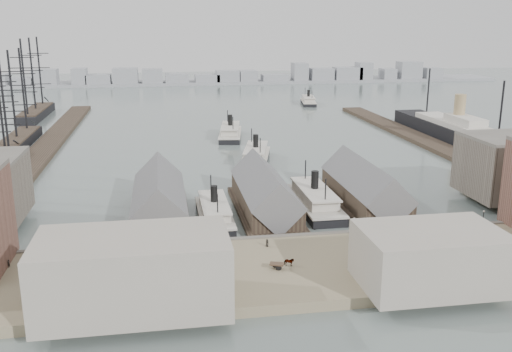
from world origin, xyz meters
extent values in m
plane|color=#566360|center=(0.00, 0.00, 0.00)|extent=(900.00, 900.00, 0.00)
cube|color=#7A6D52|center=(0.00, -20.00, 1.00)|extent=(180.00, 30.00, 2.00)
cube|color=#59544C|center=(0.00, -5.20, 1.15)|extent=(180.00, 1.20, 2.30)
cube|color=#2D231C|center=(-68.00, 100.00, 0.80)|extent=(10.00, 220.00, 1.60)
cube|color=#2D231C|center=(78.00, 90.00, 0.80)|extent=(10.00, 180.00, 1.60)
cube|color=#2D231C|center=(-26.00, 16.00, 0.60)|extent=(14.00, 42.00, 1.20)
cube|color=#2D231C|center=(-26.00, 17.00, 3.70)|extent=(12.00, 36.00, 5.00)
cube|color=#59595B|center=(-26.00, 17.00, 6.30)|extent=(12.60, 37.00, 12.60)
cube|color=#2D231C|center=(0.00, 16.00, 0.60)|extent=(14.00, 42.00, 1.20)
cube|color=#2D231C|center=(0.00, 17.00, 3.70)|extent=(12.00, 36.00, 5.00)
cube|color=#59595B|center=(0.00, 17.00, 6.30)|extent=(12.60, 37.00, 12.60)
cube|color=#2D231C|center=(26.00, 16.00, 0.60)|extent=(14.00, 42.00, 1.20)
cube|color=#2D231C|center=(26.00, 17.00, 3.70)|extent=(12.00, 36.00, 5.00)
cube|color=#59595B|center=(26.00, 17.00, 6.30)|extent=(12.60, 37.00, 12.60)
cube|color=gray|center=(20.00, -32.00, 7.00)|extent=(24.00, 16.00, 10.00)
cube|color=gray|center=(-30.00, -32.00, 8.00)|extent=(30.00, 16.00, 12.00)
cylinder|color=black|center=(-45.00, -7.00, 3.80)|extent=(0.16, 0.16, 3.60)
sphere|color=beige|center=(-45.00, -7.00, 5.70)|extent=(0.44, 0.44, 0.44)
cylinder|color=black|center=(-15.00, -7.00, 3.80)|extent=(0.16, 0.16, 3.60)
sphere|color=beige|center=(-15.00, -7.00, 5.70)|extent=(0.44, 0.44, 0.44)
cylinder|color=black|center=(15.00, -7.00, 3.80)|extent=(0.16, 0.16, 3.60)
sphere|color=beige|center=(15.00, -7.00, 5.70)|extent=(0.44, 0.44, 0.44)
cylinder|color=black|center=(45.00, -7.00, 3.80)|extent=(0.16, 0.16, 3.60)
sphere|color=beige|center=(45.00, -7.00, 5.70)|extent=(0.44, 0.44, 0.44)
cube|color=gray|center=(0.00, 340.00, 1.00)|extent=(500.00, 40.00, 2.00)
cube|color=gray|center=(-123.57, 330.00, 3.62)|extent=(14.71, 14.00, 7.23)
cube|color=gray|center=(-107.98, 330.00, 6.62)|extent=(17.63, 14.00, 13.23)
cube|color=gray|center=(-83.49, 330.00, 6.79)|extent=(10.74, 14.00, 13.58)
cube|color=gray|center=(-69.86, 330.00, 4.32)|extent=(18.06, 14.00, 8.64)
cube|color=gray|center=(-49.92, 330.00, 6.64)|extent=(18.55, 14.00, 13.29)
cube|color=gray|center=(-29.70, 330.00, 6.24)|extent=(15.33, 14.00, 12.47)
cube|color=gray|center=(-11.29, 330.00, 4.36)|extent=(17.56, 14.00, 8.72)
cube|color=gray|center=(11.96, 330.00, 3.82)|extent=(18.76, 14.00, 7.63)
cube|color=gray|center=(27.85, 330.00, 5.17)|extent=(17.61, 14.00, 10.35)
cube|color=gray|center=(44.04, 330.00, 5.15)|extent=(13.38, 14.00, 10.30)
cube|color=gray|center=(65.61, 330.00, 3.38)|extent=(20.73, 14.00, 6.75)
cube|color=gray|center=(85.69, 330.00, 7.79)|extent=(11.51, 14.00, 15.57)
cube|color=gray|center=(103.47, 330.00, 5.63)|extent=(18.17, 14.00, 11.26)
cube|color=gray|center=(125.20, 330.00, 5.92)|extent=(21.81, 14.00, 11.83)
cube|color=gray|center=(139.05, 330.00, 7.75)|extent=(11.12, 14.00, 15.50)
cube|color=gray|center=(159.69, 330.00, 5.14)|extent=(10.90, 14.00, 10.29)
cube|color=gray|center=(177.90, 330.00, 7.86)|extent=(17.95, 14.00, 15.72)
cube|color=gray|center=(197.92, 330.00, 5.26)|extent=(14.21, 14.00, 10.51)
cube|color=black|center=(-13.00, 13.08, 0.82)|extent=(7.33, 25.65, 1.65)
cube|color=beige|center=(-13.00, 13.08, 2.02)|extent=(7.70, 25.65, 0.46)
cube|color=beige|center=(-13.00, 13.08, 3.30)|extent=(5.95, 18.32, 2.02)
cube|color=beige|center=(-13.00, 13.08, 4.58)|extent=(6.41, 20.16, 0.37)
cylinder|color=black|center=(-13.00, 13.08, 6.60)|extent=(1.65, 1.65, 4.12)
cylinder|color=black|center=(-13.00, 21.32, 6.41)|extent=(0.27, 0.27, 5.50)
cylinder|color=black|center=(-13.00, 4.83, 6.41)|extent=(0.27, 0.27, 5.50)
cube|color=black|center=(13.00, 17.59, 0.95)|extent=(8.46, 29.61, 1.90)
cube|color=beige|center=(13.00, 17.59, 2.33)|extent=(8.88, 29.61, 0.53)
cube|color=beige|center=(13.00, 17.59, 3.81)|extent=(6.87, 21.15, 2.33)
cube|color=beige|center=(13.00, 17.59, 5.29)|extent=(7.40, 23.26, 0.42)
cylinder|color=black|center=(13.00, 17.59, 7.61)|extent=(1.90, 1.90, 4.76)
cylinder|color=black|center=(13.00, 27.11, 7.40)|extent=(0.32, 0.32, 6.34)
cylinder|color=black|center=(13.00, 8.08, 7.40)|extent=(0.32, 0.32, 6.34)
cube|color=black|center=(6.69, 70.35, 0.91)|extent=(14.54, 29.37, 1.82)
cube|color=beige|center=(6.69, 70.35, 2.22)|extent=(14.93, 29.47, 0.50)
cube|color=beige|center=(6.69, 70.35, 3.63)|extent=(11.16, 21.17, 2.22)
cube|color=beige|center=(6.69, 70.35, 5.05)|extent=(12.13, 23.25, 0.40)
cylinder|color=black|center=(6.69, 70.35, 7.27)|extent=(1.82, 1.82, 4.54)
cylinder|color=black|center=(6.69, 79.43, 7.07)|extent=(0.30, 0.30, 6.06)
cylinder|color=black|center=(6.69, 61.26, 7.07)|extent=(0.30, 0.30, 6.06)
cube|color=black|center=(3.32, 113.81, 0.92)|extent=(12.64, 29.69, 1.85)
cube|color=beige|center=(3.32, 113.81, 2.26)|extent=(13.05, 29.76, 0.51)
cube|color=beige|center=(3.32, 113.81, 3.70)|extent=(9.83, 21.33, 2.26)
cube|color=beige|center=(3.32, 113.81, 5.13)|extent=(10.66, 23.44, 0.41)
cylinder|color=black|center=(3.32, 113.81, 7.39)|extent=(1.85, 1.85, 4.62)
cylinder|color=black|center=(3.32, 123.06, 7.19)|extent=(0.31, 0.31, 6.16)
cylinder|color=black|center=(3.32, 104.57, 7.19)|extent=(0.31, 0.31, 6.16)
cube|color=black|center=(60.82, 206.72, 0.81)|extent=(11.21, 25.99, 1.62)
cube|color=beige|center=(60.82, 206.72, 1.98)|extent=(11.57, 26.05, 0.45)
cube|color=beige|center=(60.82, 206.72, 3.23)|extent=(8.70, 18.68, 1.98)
cube|color=beige|center=(60.82, 206.72, 4.49)|extent=(9.44, 20.53, 0.36)
cylinder|color=black|center=(60.82, 206.72, 6.47)|extent=(1.62, 1.62, 4.04)
cylinder|color=black|center=(60.82, 214.81, 6.29)|extent=(0.27, 0.27, 5.39)
cylinder|color=black|center=(60.82, 198.64, 6.29)|extent=(0.27, 0.27, 5.39)
cylinder|color=black|center=(-75.82, 82.53, 18.91)|extent=(0.76, 0.76, 32.15)
cube|color=black|center=(-79.44, 109.71, 1.77)|extent=(8.87, 51.27, 3.55)
cube|color=#2D231C|center=(-79.44, 109.71, 3.85)|extent=(8.38, 46.14, 0.59)
cylinder|color=black|center=(-79.44, 91.77, 19.72)|extent=(0.79, 0.79, 33.52)
cylinder|color=black|center=(-79.44, 109.71, 19.72)|extent=(0.79, 0.79, 33.52)
cylinder|color=black|center=(-79.44, 127.66, 19.72)|extent=(0.79, 0.79, 33.52)
cube|color=black|center=(-86.81, 183.77, 1.91)|extent=(9.54, 52.98, 3.81)
cube|color=#2D231C|center=(-86.81, 183.77, 4.13)|extent=(9.01, 47.68, 0.64)
cylinder|color=black|center=(-86.81, 165.23, 21.19)|extent=(0.85, 0.85, 36.02)
cylinder|color=black|center=(-86.81, 183.77, 21.19)|extent=(0.85, 0.85, 36.02)
cylinder|color=black|center=(-86.81, 202.32, 21.19)|extent=(0.85, 0.85, 36.02)
cube|color=black|center=(92.00, 91.23, 3.00)|extent=(12.98, 94.84, 5.99)
cube|color=beige|center=(92.00, 91.23, 6.99)|extent=(10.98, 54.91, 2.00)
cube|color=beige|center=(92.00, 86.24, 9.48)|extent=(7.99, 19.97, 3.00)
cylinder|color=tan|center=(92.00, 91.23, 13.98)|extent=(4.39, 4.39, 9.98)
cube|color=black|center=(28.40, -17.80, 2.43)|extent=(4.25, 10.45, 0.86)
cube|color=#2D3728|center=(28.40, -17.80, 4.25)|extent=(4.44, 11.00, 2.78)
cube|color=#59595B|center=(28.40, -17.80, 5.80)|extent=(4.72, 11.46, 0.32)
imported|color=black|center=(-37.99, -11.17, 2.83)|extent=(2.01, 1.98, 1.66)
cube|color=#3F2D21|center=(-40.04, -12.76, 2.90)|extent=(2.97, 2.78, 0.25)
cylinder|color=black|center=(-39.62, -13.31, 2.55)|extent=(0.92, 0.74, 1.10)
cylinder|color=black|center=(-40.47, -12.20, 2.55)|extent=(0.92, 0.74, 1.10)
imported|color=black|center=(-2.30, -20.61, 2.84)|extent=(2.18, 1.51, 1.68)
cube|color=#3F2D21|center=(-4.76, -21.47, 2.90)|extent=(2.95, 2.28, 0.25)
cylinder|color=black|center=(-4.52, -22.13, 2.55)|extent=(1.06, 0.44, 1.10)
cylinder|color=black|center=(-4.99, -20.81, 2.55)|extent=(1.06, 0.44, 1.10)
imported|color=black|center=(23.30, -19.86, 2.80)|extent=(1.67, 1.84, 1.60)
cube|color=#3F2D21|center=(20.76, -19.31, 2.90)|extent=(2.86, 2.01, 0.25)
cylinder|color=black|center=(20.61, -19.99, 2.55)|extent=(1.09, 0.31, 1.10)
cylinder|color=black|center=(20.91, -18.62, 2.55)|extent=(1.09, 0.31, 1.10)
imported|color=black|center=(-53.80, -12.43, 2.79)|extent=(0.61, 0.70, 1.58)
imported|color=black|center=(-39.15, -21.29, 2.80)|extent=(0.75, 0.88, 1.59)
imported|color=black|center=(-17.93, -11.79, 2.81)|extent=(1.20, 1.10, 1.62)
imported|color=black|center=(-16.45, -24.19, 2.90)|extent=(1.14, 0.77, 1.79)
imported|color=black|center=(-4.49, -10.34, 2.80)|extent=(0.90, 0.93, 1.61)
imported|color=black|center=(8.80, -23.19, 2.89)|extent=(0.80, 0.75, 1.78)
imported|color=black|center=(28.87, -14.60, 2.82)|extent=(0.70, 0.86, 1.65)
imported|color=black|center=(23.63, -20.15, 2.84)|extent=(1.18, 1.24, 1.69)
camera|label=1|loc=(-24.68, -116.70, 45.95)|focal=40.00mm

